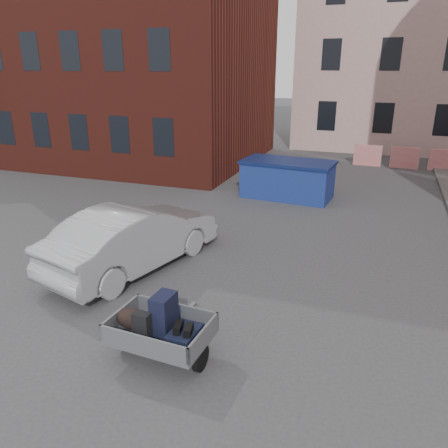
% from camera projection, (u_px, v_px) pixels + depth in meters
% --- Properties ---
extents(ground, '(120.00, 120.00, 0.00)m').
position_uv_depth(ground, '(203.00, 301.00, 9.16)').
color(ground, '#38383A').
rests_on(ground, ground).
extents(building_brick, '(12.00, 10.00, 14.00)m').
position_uv_depth(building_brick, '(133.00, 14.00, 21.14)').
color(building_brick, '#591E16').
rests_on(building_brick, ground).
extents(far_building, '(6.00, 6.00, 8.00)m').
position_uv_depth(far_building, '(73.00, 74.00, 33.66)').
color(far_building, maroon).
rests_on(far_building, ground).
extents(barriers, '(4.70, 0.18, 1.00)m').
position_uv_depth(barriers, '(405.00, 158.00, 20.87)').
color(barriers, red).
rests_on(barriers, ground).
extents(trailer, '(1.65, 1.84, 1.20)m').
position_uv_depth(trailer, '(160.00, 328.00, 7.17)').
color(trailer, black).
rests_on(trailer, ground).
extents(dumpster, '(3.44, 2.00, 1.38)m').
position_uv_depth(dumpster, '(287.00, 179.00, 16.17)').
color(dumpster, navy).
rests_on(dumpster, ground).
extents(silver_car, '(2.76, 4.93, 1.54)m').
position_uv_depth(silver_car, '(134.00, 237.00, 10.49)').
color(silver_car, '#9C9EA3').
rests_on(silver_car, ground).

